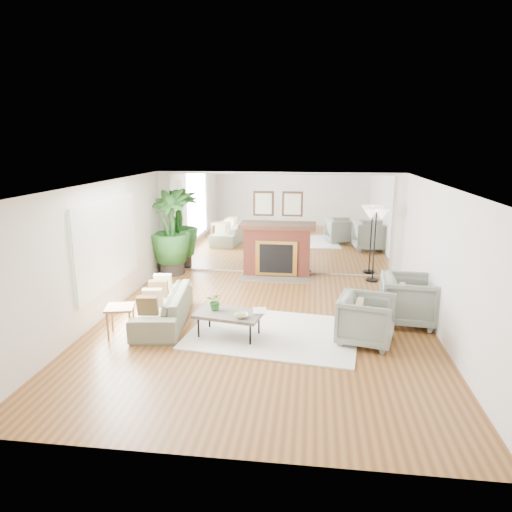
# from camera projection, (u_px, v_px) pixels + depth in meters

# --- Properties ---
(ground) EXTENTS (7.00, 7.00, 0.00)m
(ground) POSITION_uv_depth(u_px,v_px,m) (262.00, 327.00, 8.10)
(ground) COLOR brown
(ground) RESTS_ON ground
(wall_left) EXTENTS (0.02, 7.00, 2.50)m
(wall_left) POSITION_uv_depth(u_px,v_px,m) (96.00, 254.00, 8.16)
(wall_left) COLOR silver
(wall_left) RESTS_ON ground
(wall_right) EXTENTS (0.02, 7.00, 2.50)m
(wall_right) POSITION_uv_depth(u_px,v_px,m) (444.00, 265.00, 7.44)
(wall_right) COLOR silver
(wall_right) RESTS_ON ground
(wall_back) EXTENTS (6.00, 0.02, 2.50)m
(wall_back) POSITION_uv_depth(u_px,v_px,m) (278.00, 224.00, 11.16)
(wall_back) COLOR silver
(wall_back) RESTS_ON ground
(mirror_panel) EXTENTS (5.40, 0.04, 2.40)m
(mirror_panel) POSITION_uv_depth(u_px,v_px,m) (278.00, 224.00, 11.14)
(mirror_panel) COLOR silver
(mirror_panel) RESTS_ON wall_back
(window_panel) EXTENTS (0.04, 2.40, 1.50)m
(window_panel) POSITION_uv_depth(u_px,v_px,m) (107.00, 244.00, 8.52)
(window_panel) COLOR #B2E09E
(window_panel) RESTS_ON wall_left
(fireplace) EXTENTS (1.85, 0.83, 2.05)m
(fireplace) POSITION_uv_depth(u_px,v_px,m) (277.00, 249.00, 11.08)
(fireplace) COLOR maroon
(fireplace) RESTS_ON ground
(area_rug) EXTENTS (3.05, 2.35, 0.03)m
(area_rug) POSITION_uv_depth(u_px,v_px,m) (273.00, 333.00, 7.81)
(area_rug) COLOR white
(area_rug) RESTS_ON ground
(coffee_table) EXTENTS (1.19, 0.83, 0.44)m
(coffee_table) POSITION_uv_depth(u_px,v_px,m) (229.00, 315.00, 7.60)
(coffee_table) COLOR #5B5448
(coffee_table) RESTS_ON ground
(sofa) EXTENTS (1.04, 2.11, 0.59)m
(sofa) POSITION_uv_depth(u_px,v_px,m) (163.00, 307.00, 8.26)
(sofa) COLOR slate
(sofa) RESTS_ON ground
(armchair_back) EXTENTS (1.05, 1.02, 0.88)m
(armchair_back) POSITION_uv_depth(u_px,v_px,m) (409.00, 300.00, 8.20)
(armchair_back) COLOR gray
(armchair_back) RESTS_ON ground
(armchair_front) EXTENTS (1.06, 1.04, 0.80)m
(armchair_front) POSITION_uv_depth(u_px,v_px,m) (366.00, 320.00, 7.39)
(armchair_front) COLOR gray
(armchair_front) RESTS_ON ground
(side_table) EXTENTS (0.55, 0.55, 0.52)m
(side_table) POSITION_uv_depth(u_px,v_px,m) (120.00, 311.00, 7.66)
(side_table) COLOR #94633B
(side_table) RESTS_ON ground
(potted_ficus) EXTENTS (1.16, 1.16, 2.09)m
(potted_ficus) POSITION_uv_depth(u_px,v_px,m) (171.00, 230.00, 11.13)
(potted_ficus) COLOR black
(potted_ficus) RESTS_ON ground
(floor_lamp) EXTENTS (0.55, 0.31, 1.70)m
(floor_lamp) POSITION_uv_depth(u_px,v_px,m) (376.00, 220.00, 10.46)
(floor_lamp) COLOR black
(floor_lamp) RESTS_ON ground
(tabletop_plant) EXTENTS (0.31, 0.28, 0.30)m
(tabletop_plant) POSITION_uv_depth(u_px,v_px,m) (215.00, 301.00, 7.68)
(tabletop_plant) COLOR #2C6C27
(tabletop_plant) RESTS_ON coffee_table
(fruit_bowl) EXTENTS (0.27, 0.27, 0.06)m
(fruit_bowl) POSITION_uv_depth(u_px,v_px,m) (241.00, 316.00, 7.38)
(fruit_bowl) COLOR #94633B
(fruit_bowl) RESTS_ON coffee_table
(book) EXTENTS (0.25, 0.33, 0.02)m
(book) POSITION_uv_depth(u_px,v_px,m) (253.00, 311.00, 7.63)
(book) COLOR #94633B
(book) RESTS_ON coffee_table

